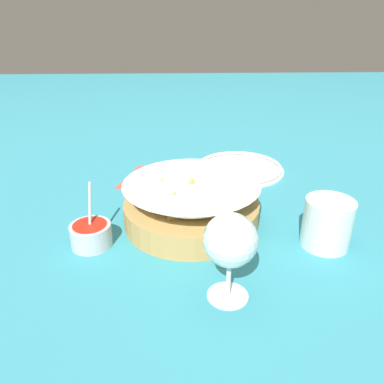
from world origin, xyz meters
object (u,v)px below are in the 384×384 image
wine_glass (230,243)px  side_plate (239,168)px  sauce_cup (91,234)px  beer_mug (327,224)px  food_basket (192,206)px

wine_glass → side_plate: wine_glass is taller
sauce_cup → beer_mug: 0.42m
sauce_cup → beer_mug: size_ratio=0.90×
sauce_cup → food_basket: bearing=-68.5°
food_basket → beer_mug: size_ratio=2.18×
food_basket → beer_mug: 0.25m
sauce_cup → wine_glass: (-0.14, -0.23, 0.07)m
wine_glass → beer_mug: size_ratio=1.13×
beer_mug → wine_glass: bearing=124.4°
wine_glass → beer_mug: wine_glass is taller
food_basket → side_plate: food_basket is taller
wine_glass → beer_mug: 0.24m
wine_glass → side_plate: bearing=-10.7°
food_basket → sauce_cup: bearing=111.5°
side_plate → wine_glass: bearing=169.3°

